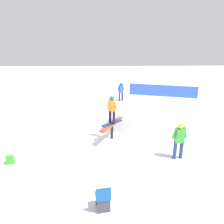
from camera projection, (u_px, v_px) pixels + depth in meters
The scene contains 10 objects.
ground_plane at pixel (112, 138), 11.25m from camera, with size 60.00×60.00×0.00m, color white.
rail_feature at pixel (112, 126), 11.02m from camera, with size 2.10×1.28×0.84m.
snow_kicker_ramp at pixel (125, 121), 12.58m from camera, with size 1.80×1.50×0.72m, color white.
main_rider_on_rail at pixel (112, 110), 10.74m from camera, with size 1.10×1.16×1.44m.
bystander_blue at pixel (121, 91), 17.58m from camera, with size 0.39×0.59×1.52m.
bystander_green at pixel (179, 139), 9.11m from camera, with size 0.27×0.68×1.61m.
loose_snowboard_white at pixel (70, 173), 8.38m from camera, with size 1.46×0.28×0.02m, color white.
folding_chair at pixel (103, 198), 6.46m from camera, with size 0.51×0.51×0.88m.
backpack_on_snow at pixel (10, 160), 8.97m from camera, with size 0.30×0.22×0.34m, color green.
safety_fence at pixel (163, 91), 18.71m from camera, with size 1.63×5.52×1.10m.
Camera 1 is at (10.20, -0.30, 4.93)m, focal length 35.00 mm.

